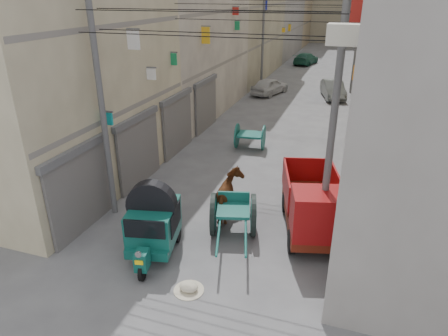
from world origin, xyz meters
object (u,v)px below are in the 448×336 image
at_px(horse, 229,197).
at_px(second_cart, 250,136).
at_px(distant_car_white, 270,86).
at_px(mini_truck, 314,211).
at_px(auto_rickshaw, 153,222).
at_px(tonga_cart, 233,214).
at_px(feed_sack, 189,287).
at_px(distant_car_grey, 333,89).
at_px(distant_car_green, 306,59).

bearing_deg(horse, second_cart, -91.32).
bearing_deg(distant_car_white, mini_truck, 124.94).
height_order(auto_rickshaw, tonga_cart, auto_rickshaw).
relative_size(second_cart, horse, 0.80).
height_order(tonga_cart, second_cart, tonga_cart).
bearing_deg(horse, mini_truck, 161.35).
bearing_deg(feed_sack, distant_car_white, 97.29).
xyz_separation_m(tonga_cart, distant_car_white, (-3.15, 19.39, -0.09)).
relative_size(mini_truck, horse, 2.11).
relative_size(second_cart, feed_sack, 3.01).
height_order(mini_truck, second_cart, mini_truck).
bearing_deg(mini_truck, distant_car_grey, 77.86).
xyz_separation_m(feed_sack, distant_car_grey, (1.83, 22.81, 0.51)).
xyz_separation_m(mini_truck, distant_car_green, (-4.97, 33.72, -0.38)).
bearing_deg(distant_car_grey, feed_sack, -109.04).
distance_m(second_cart, distant_car_grey, 12.54).
bearing_deg(second_cart, distant_car_white, 92.76).
bearing_deg(distant_car_green, auto_rickshaw, 102.11).
relative_size(feed_sack, distant_car_grey, 0.13).
distance_m(tonga_cart, distant_car_grey, 19.87).
distance_m(tonga_cart, distant_car_green, 34.34).
distance_m(distant_car_white, distant_car_green, 14.88).
xyz_separation_m(auto_rickshaw, feed_sack, (1.65, -1.28, -0.93)).
relative_size(feed_sack, distant_car_white, 0.14).
bearing_deg(mini_truck, second_cart, 104.35).
xyz_separation_m(second_cart, horse, (1.08, -6.70, 0.14)).
distance_m(auto_rickshaw, second_cart, 9.38).
relative_size(tonga_cart, horse, 1.72).
relative_size(distant_car_grey, distant_car_green, 0.91).
distance_m(mini_truck, horse, 2.95).
xyz_separation_m(feed_sack, horse, (-0.15, 3.95, 0.68)).
xyz_separation_m(tonga_cart, horse, (-0.44, 0.95, 0.08)).
relative_size(auto_rickshaw, distant_car_green, 0.62).
relative_size(tonga_cart, distant_car_white, 0.88).
distance_m(tonga_cart, mini_truck, 2.55).
height_order(tonga_cart, feed_sack, tonga_cart).
relative_size(auto_rickshaw, second_cart, 1.73).
bearing_deg(distant_car_green, tonga_cart, 105.39).
xyz_separation_m(mini_truck, feed_sack, (-2.77, -3.53, -0.87)).
height_order(auto_rickshaw, feed_sack, auto_rickshaw).
bearing_deg(second_cart, horse, -86.05).
bearing_deg(second_cart, auto_rickshaw, -97.79).
relative_size(auto_rickshaw, horse, 1.38).
distance_m(tonga_cart, distant_car_white, 19.64).
relative_size(tonga_cart, distant_car_green, 0.77).
xyz_separation_m(auto_rickshaw, second_cart, (0.43, 9.37, -0.39)).
xyz_separation_m(horse, distant_car_white, (-2.72, 18.44, -0.17)).
height_order(second_cart, distant_car_green, second_cart).
height_order(second_cart, horse, horse).
relative_size(mini_truck, distant_car_grey, 1.04).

